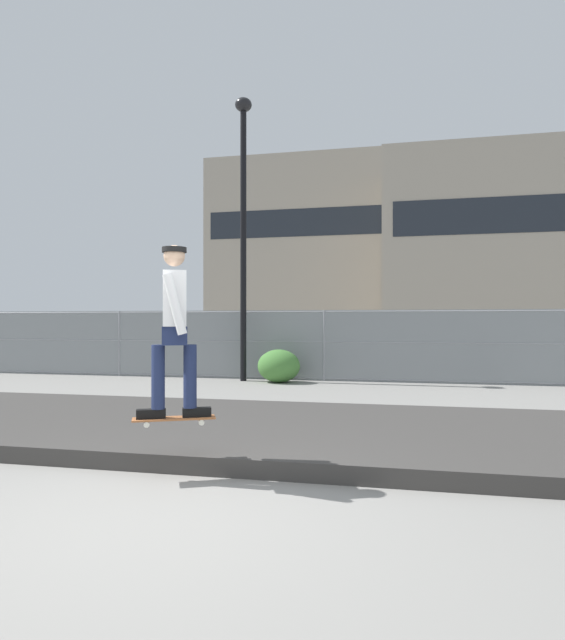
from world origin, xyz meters
TOP-DOWN VIEW (x-y plane):
  - ground_plane at (0.00, 0.00)m, footprint 120.00×120.00m
  - gravel_berm at (0.00, 3.01)m, footprint 11.50×3.82m
  - skateboard at (-0.26, 0.97)m, footprint 0.81×0.52m
  - skater at (-0.26, 0.97)m, footprint 0.70×0.62m
  - chain_fence at (0.00, 9.93)m, footprint 23.59×0.06m
  - street_lamp at (-2.05, 9.44)m, footprint 0.44×0.44m
  - parked_car_near at (-3.28, 13.04)m, footprint 4.54×2.24m
  - parked_car_mid at (3.16, 12.88)m, footprint 4.51×2.18m
  - library_building at (-6.79, 49.26)m, footprint 18.18×12.34m
  - office_block at (10.54, 41.08)m, footprint 19.50×13.04m
  - shrub_left at (-1.06, 9.26)m, footprint 1.09×0.89m

SIDE VIEW (x-z plane):
  - ground_plane at x=0.00m, z-range 0.00..0.00m
  - gravel_berm at x=0.00m, z-range 0.00..0.19m
  - shrub_left at x=-1.06m, z-range 0.00..0.84m
  - skateboard at x=-0.26m, z-range 0.55..0.62m
  - parked_car_near at x=-3.28m, z-range 0.01..1.67m
  - parked_car_mid at x=3.16m, z-range 0.01..1.67m
  - chain_fence at x=0.00m, z-range 0.01..1.86m
  - skater at x=-0.26m, z-range 0.71..2.41m
  - street_lamp at x=-2.05m, z-range 0.85..8.26m
  - office_block at x=10.54m, z-range 0.00..14.22m
  - library_building at x=-6.79m, z-range 0.00..16.89m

